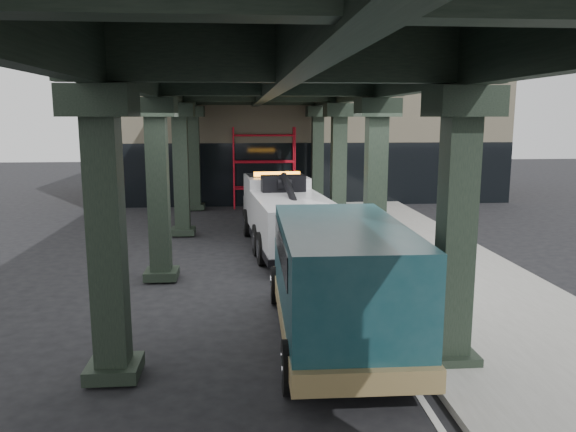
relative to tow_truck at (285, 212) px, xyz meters
name	(u,v)px	position (x,y,z in m)	size (l,w,h in m)	color
ground	(289,300)	(-0.33, -5.61, -1.28)	(90.00, 90.00, 0.00)	black
sidewalk	(437,271)	(4.17, -3.61, -1.20)	(5.00, 40.00, 0.15)	gray
lane_stripe	(342,276)	(1.37, -3.61, -1.27)	(0.12, 38.00, 0.01)	silver
viaduct	(268,80)	(-0.73, -3.61, 4.18)	(7.40, 32.00, 6.40)	black
building	(294,125)	(1.67, 14.39, 2.72)	(22.00, 10.00, 8.00)	#C6B793
scaffolding	(264,165)	(-0.33, 9.03, 0.83)	(3.08, 0.88, 4.00)	red
tow_truck	(285,212)	(0.00, 0.00, 0.00)	(2.94, 8.15, 2.62)	black
towed_van	(339,279)	(0.40, -8.44, 0.08)	(2.59, 6.25, 2.52)	#10343A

